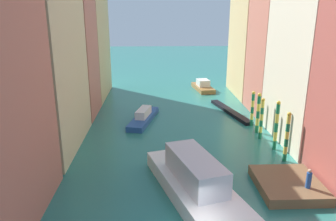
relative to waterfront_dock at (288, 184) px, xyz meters
name	(u,v)px	position (x,y,z in m)	size (l,w,h in m)	color
ground_plane	(174,111)	(-7.07, 19.39, -0.35)	(154.00, 154.00, 0.00)	#28756B
building_left_1	(26,48)	(-20.60, 8.66, 8.86)	(8.11, 11.91, 18.40)	beige
building_left_2	(57,33)	(-20.60, 18.44, 9.41)	(8.11, 7.20, 19.51)	#C6705B
building_left_3	(76,29)	(-20.60, 27.76, 9.35)	(8.11, 11.36, 19.38)	#DBB77A
building_right_1	(328,46)	(6.47, 9.32, 8.84)	(8.11, 10.68, 18.36)	beige
building_right_2	(291,20)	(6.47, 18.52, 10.82)	(8.11, 7.77, 22.31)	#C6705B
building_right_3	(263,42)	(6.47, 27.90, 7.42)	(8.11, 10.72, 15.52)	#DBB77A
waterfront_dock	(288,184)	(0.00, 0.00, 0.00)	(4.38, 5.06, 0.70)	brown
person_on_dock	(309,179)	(0.93, -1.07, 0.99)	(0.36, 0.36, 1.39)	#234C93
mooring_pole_0	(287,136)	(1.50, 4.53, 1.89)	(0.36, 0.36, 4.38)	#197247
mooring_pole_1	(276,125)	(1.48, 6.97, 2.04)	(0.36, 0.36, 4.67)	#197247
mooring_pole_2	(262,118)	(0.98, 9.67, 1.80)	(0.36, 0.36, 4.20)	#197247
mooring_pole_3	(258,112)	(1.17, 11.41, 1.85)	(0.39, 0.39, 4.28)	#197247
mooring_pole_4	(252,108)	(1.19, 13.52, 1.67)	(0.37, 0.37, 3.94)	#197247
vaporetto_white	(195,181)	(-6.80, -0.54, 0.72)	(6.78, 11.73, 2.92)	white
gondola_black	(230,111)	(-0.13, 18.28, -0.15)	(3.21, 9.79, 0.40)	black
motorboat_0	(144,117)	(-10.83, 15.54, 0.16)	(3.58, 8.11, 1.51)	#234C93
motorboat_1	(203,86)	(-1.78, 30.70, 0.23)	(3.15, 6.44, 1.68)	olive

